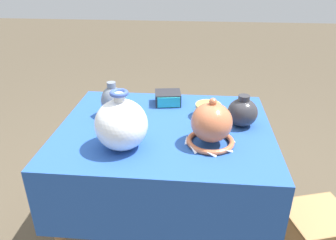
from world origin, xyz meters
The scene contains 8 objects.
display_table centered at (0.00, -0.02, 0.65)m, with size 0.95×0.78×0.74m.
vase_tall_bulbous centered at (-0.15, -0.19, 0.85)m, with size 0.21×0.21×0.24m.
vase_dome_bell centered at (0.20, -0.13, 0.83)m, with size 0.21×0.21×0.21m.
mosaic_tile_box centered at (-0.01, 0.25, 0.77)m, with size 0.15×0.13×0.06m.
pot_squat_ochre centered at (0.19, 0.12, 0.77)m, with size 0.12×0.12×0.06m, color gold.
jar_round_slate centered at (-0.26, 0.09, 0.82)m, with size 0.11×0.11×0.17m.
jar_round_charcoal centered at (0.34, 0.05, 0.81)m, with size 0.13×0.13×0.15m.
wooden_crate centered at (0.78, 0.03, 0.14)m, with size 0.40×0.38×0.26m.
Camera 1 is at (0.13, -1.30, 1.43)m, focal length 35.00 mm.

